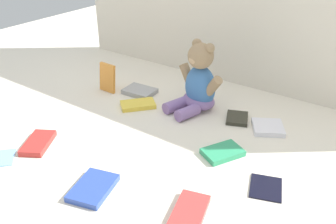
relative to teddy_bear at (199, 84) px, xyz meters
The scene contains 12 objects.
ground_plane 0.18m from the teddy_bear, 72.28° to the right, with size 3.20×3.20×0.00m, color silver.
teddy_bear is the anchor object (origin of this frame).
book_case_0 0.18m from the teddy_bear, ahead, with size 0.07×0.09×0.01m, color #2D2D23.
book_case_1 0.39m from the teddy_bear, 167.58° to the right, with size 0.08×0.01×0.12m, color orange.
book_case_2 0.58m from the teddy_bear, 119.25° to the right, with size 0.07×0.13×0.02m, color red.
book_case_3 0.56m from the teddy_bear, 61.43° to the right, with size 0.07×0.14×0.02m, color #D53D3A.
book_case_5 0.56m from the teddy_bear, 88.77° to the right, with size 0.09×0.13×0.02m, color #304DAE.
book_case_6 0.49m from the teddy_bear, 37.02° to the right, with size 0.08×0.10×0.01m, color black.
book_case_7 0.24m from the teddy_bear, 147.15° to the right, with size 0.07×0.13×0.02m, color yellow.
book_case_8 0.32m from the teddy_bear, 45.03° to the right, with size 0.08×0.12×0.02m, color #2F9866.
book_case_9 0.29m from the teddy_bear, ahead, with size 0.10×0.10×0.02m, color white.
book_case_10 0.27m from the teddy_bear, behind, with size 0.09×0.12×0.02m, color #98989A.
Camera 1 is at (0.54, -0.90, 0.64)m, focal length 38.31 mm.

